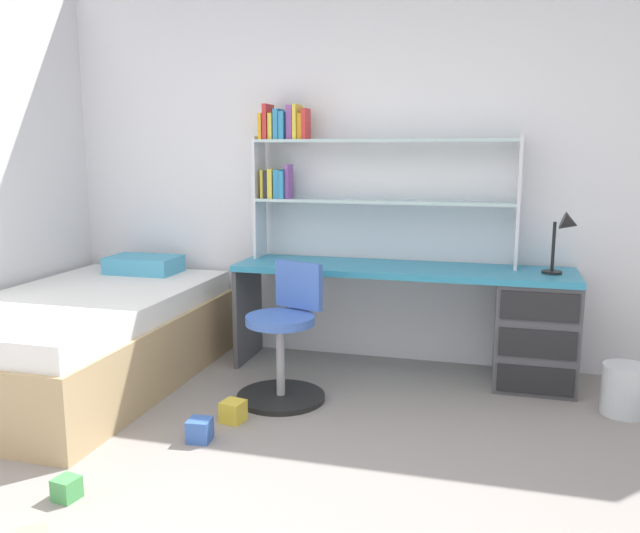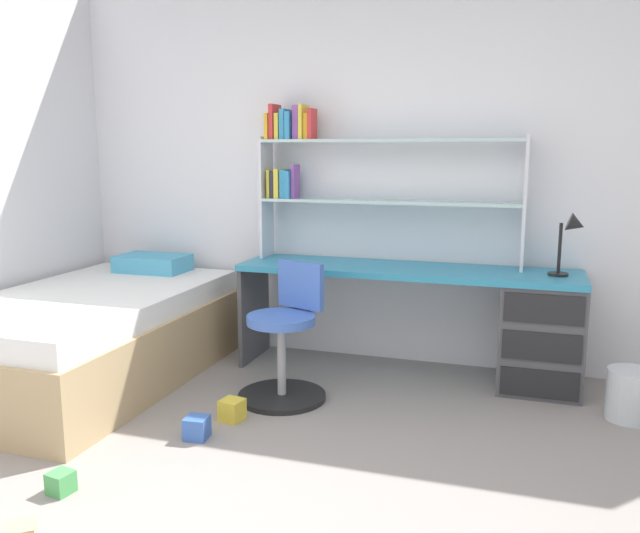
# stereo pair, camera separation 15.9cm
# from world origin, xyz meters

# --- Properties ---
(room_shell) EXTENTS (5.59, 5.88, 2.74)m
(room_shell) POSITION_xyz_m (-1.19, 1.20, 1.37)
(room_shell) COLOR silver
(room_shell) RESTS_ON ground_plane
(desk) EXTENTS (2.16, 0.53, 0.71)m
(desk) POSITION_xyz_m (0.77, 2.15, 0.41)
(desk) COLOR teal
(desk) RESTS_ON ground_plane
(bookshelf_hutch) EXTENTS (1.74, 0.22, 1.04)m
(bookshelf_hutch) POSITION_xyz_m (-0.23, 2.30, 1.33)
(bookshelf_hutch) COLOR silver
(bookshelf_hutch) RESTS_ON desk
(desk_lamp) EXTENTS (0.20, 0.17, 0.38)m
(desk_lamp) POSITION_xyz_m (1.17, 2.12, 0.96)
(desk_lamp) COLOR black
(desk_lamp) RESTS_ON desk
(swivel_chair) EXTENTS (0.52, 0.52, 0.80)m
(swivel_chair) POSITION_xyz_m (-0.40, 1.52, 0.32)
(swivel_chair) COLOR black
(swivel_chair) RESTS_ON ground_plane
(bed_platform) EXTENTS (1.19, 2.00, 0.69)m
(bed_platform) POSITION_xyz_m (-1.68, 1.43, 0.29)
(bed_platform) COLOR tan
(bed_platform) RESTS_ON ground_plane
(waste_bin) EXTENTS (0.25, 0.25, 0.28)m
(waste_bin) POSITION_xyz_m (1.50, 1.79, 0.14)
(waste_bin) COLOR silver
(waste_bin) RESTS_ON ground_plane
(toy_block_yellow_0) EXTENTS (0.13, 0.13, 0.12)m
(toy_block_yellow_0) POSITION_xyz_m (-0.56, 1.12, 0.06)
(toy_block_yellow_0) COLOR gold
(toy_block_yellow_0) RESTS_ON ground_plane
(toy_block_green_1) EXTENTS (0.11, 0.11, 0.09)m
(toy_block_green_1) POSITION_xyz_m (-0.93, 0.20, 0.05)
(toy_block_green_1) COLOR #479E51
(toy_block_green_1) RESTS_ON ground_plane
(toy_block_blue_2) EXTENTS (0.13, 0.13, 0.11)m
(toy_block_blue_2) POSITION_xyz_m (-0.63, 0.86, 0.06)
(toy_block_blue_2) COLOR #3860B7
(toy_block_blue_2) RESTS_ON ground_plane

